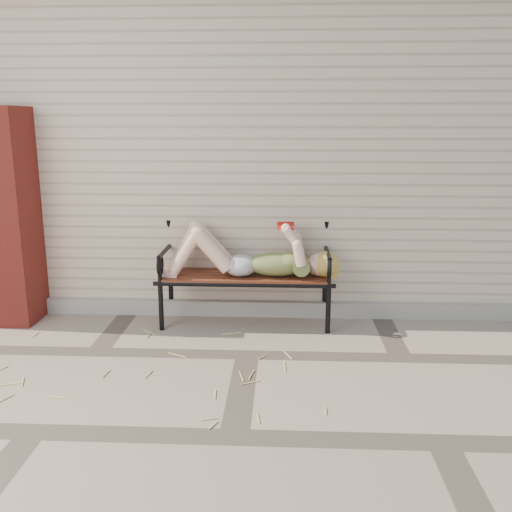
{
  "coord_description": "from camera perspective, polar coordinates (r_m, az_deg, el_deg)",
  "views": [
    {
      "loc": [
        0.28,
        -4.35,
        1.88
      ],
      "look_at": [
        0.04,
        0.71,
        0.67
      ],
      "focal_mm": 40.0,
      "sensor_mm": 36.0,
      "label": 1
    }
  ],
  "objects": [
    {
      "name": "ground",
      "position": [
        4.75,
        -0.88,
        -9.85
      ],
      "size": [
        80.0,
        80.0,
        0.0
      ],
      "primitive_type": "plane",
      "color": "gray",
      "rests_on": "ground"
    },
    {
      "name": "reading_woman",
      "position": [
        5.24,
        -0.92,
        0.04
      ],
      "size": [
        1.62,
        0.37,
        0.51
      ],
      "color": "#09393F",
      "rests_on": "ground"
    },
    {
      "name": "foundation_strip",
      "position": [
        5.63,
        -0.25,
        -5.24
      ],
      "size": [
        8.0,
        0.1,
        0.15
      ],
      "primitive_type": "cube",
      "color": "#9C998D",
      "rests_on": "ground"
    },
    {
      "name": "house_wall",
      "position": [
        7.37,
        0.59,
        10.51
      ],
      "size": [
        8.0,
        4.0,
        3.0
      ],
      "primitive_type": "cube",
      "color": "#C3B198",
      "rests_on": "ground"
    },
    {
      "name": "house_roof",
      "position": [
        7.47,
        0.62,
        23.26
      ],
      "size": [
        8.3,
        4.3,
        0.3
      ],
      "primitive_type": "cube",
      "color": "#4D3C37",
      "rests_on": "house_wall"
    },
    {
      "name": "garden_bench",
      "position": [
        5.39,
        -0.98,
        -0.01
      ],
      "size": [
        1.72,
        0.69,
        1.11
      ],
      "color": "black",
      "rests_on": "ground"
    },
    {
      "name": "brick_pillar",
      "position": [
        5.79,
        -23.83,
        3.57
      ],
      "size": [
        0.5,
        0.5,
        2.0
      ],
      "primitive_type": "cube",
      "color": "maroon",
      "rests_on": "ground"
    },
    {
      "name": "straw_scatter",
      "position": [
        4.7,
        -7.38,
        -10.16
      ],
      "size": [
        2.85,
        1.75,
        0.01
      ],
      "color": "#E0D26D",
      "rests_on": "ground"
    }
  ]
}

